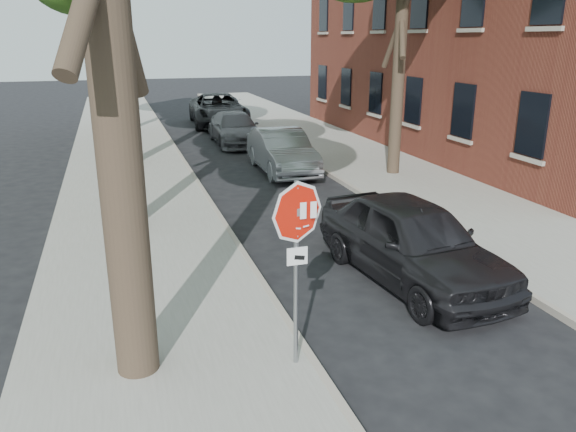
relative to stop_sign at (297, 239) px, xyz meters
name	(u,v)px	position (x,y,z in m)	size (l,w,h in m)	color
ground	(342,361)	(0.70, 0.03, -1.95)	(120.00, 120.00, 0.00)	black
sidewalk_left	(129,178)	(-1.80, 12.03, -1.89)	(4.00, 55.00, 0.12)	gray
sidewalk_right	(367,162)	(6.70, 12.03, -1.89)	(4.00, 55.00, 0.12)	gray
curb_left	(192,174)	(0.25, 12.03, -1.88)	(0.12, 55.00, 0.13)	#9E9384
curb_right	(315,165)	(4.65, 12.03, -1.88)	(0.12, 55.00, 0.13)	#9E9384
stop_sign	(297,239)	(0.00, 0.00, 0.00)	(0.76, 0.34, 2.61)	gray
car_a	(412,241)	(3.03, 2.28, -1.15)	(1.88, 4.68, 1.60)	black
car_b	(282,151)	(3.30, 11.66, -1.22)	(1.54, 4.42, 1.46)	gray
car_c	(235,129)	(2.91, 17.42, -1.28)	(1.88, 4.63, 1.34)	#4E4C52
car_d	(218,110)	(3.23, 22.99, -1.13)	(2.73, 5.92, 1.64)	black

